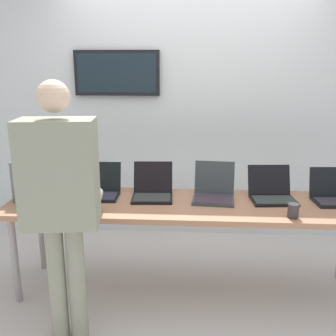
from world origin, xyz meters
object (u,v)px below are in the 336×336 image
laptop_station_1 (153,190)px  laptop_station_3 (272,192)px  laptop_station_2 (214,191)px  person (61,192)px  coffee_mug (293,211)px  laptop_station_0 (99,189)px  equipment_box (44,177)px  workbench (188,209)px

laptop_station_1 → laptop_station_3: (0.93, 0.00, -0.00)m
laptop_station_2 → person: person is taller
coffee_mug → person: bearing=-165.8°
laptop_station_0 → coffee_mug: size_ratio=3.40×
equipment_box → person: person is taller
laptop_station_3 → laptop_station_1: bearing=-179.9°
equipment_box → coffee_mug: (1.87, -0.35, -0.11)m
laptop_station_0 → laptop_station_3: bearing=-0.2°
laptop_station_1 → laptop_station_2: (0.48, -0.01, 0.00)m
coffee_mug → workbench: bearing=160.8°
equipment_box → laptop_station_3: equipment_box is taller
equipment_box → laptop_station_2: 1.35m
laptop_station_2 → workbench: bearing=-150.5°
laptop_station_2 → person: bearing=-142.4°
workbench → laptop_station_2: 0.25m
laptop_station_0 → laptop_station_2: 0.91m
equipment_box → laptop_station_2: bearing=0.5°
workbench → laptop_station_3: size_ratio=7.74×
laptop_station_3 → coffee_mug: (0.07, -0.37, -0.01)m
workbench → laptop_station_2: bearing=29.5°
laptop_station_2 → coffee_mug: 0.63m
equipment_box → laptop_station_0: size_ratio=1.17×
equipment_box → laptop_station_3: (1.79, 0.03, -0.10)m
equipment_box → laptop_station_2: equipment_box is taller
workbench → laptop_station_1: 0.33m
laptop_station_1 → person: bearing=-122.2°
workbench → person: person is taller
laptop_station_1 → laptop_station_2: bearing=-1.5°
laptop_station_1 → coffee_mug: laptop_station_1 is taller
laptop_station_0 → person: bearing=-92.8°
laptop_station_2 → laptop_station_3: size_ratio=0.95×
laptop_station_2 → laptop_station_3: 0.45m
equipment_box → laptop_station_3: size_ratio=1.10×
laptop_station_2 → person: (-0.95, -0.73, 0.21)m
workbench → person: size_ratio=1.66×
workbench → person: (-0.76, -0.62, 0.32)m
laptop_station_0 → laptop_station_1: laptop_station_1 is taller
laptop_station_3 → equipment_box: bearing=-179.2°
equipment_box → laptop_station_1: equipment_box is taller
equipment_box → laptop_station_0: (0.43, 0.03, -0.10)m
laptop_station_1 → laptop_station_2: laptop_station_2 is taller
workbench → coffee_mug: bearing=-19.2°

